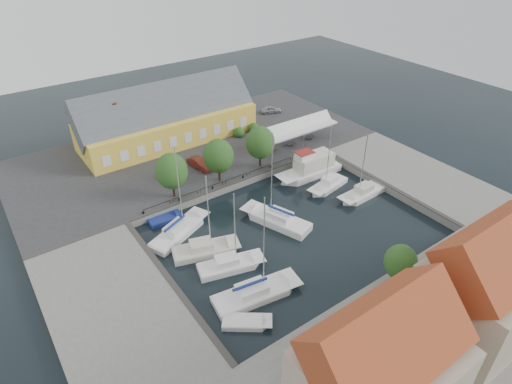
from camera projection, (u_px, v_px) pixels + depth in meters
ground at (284, 223)px, 53.40m from camera, size 140.00×140.00×0.00m
north_quay at (195, 150)px, 68.82m from camera, size 56.00×26.00×1.00m
west_quay at (118, 310)px, 41.13m from camera, size 12.00×24.00×1.00m
east_quay at (410, 175)px, 62.39m from camera, size 12.00×24.00×1.00m
south_bank at (428, 334)px, 38.80m from camera, size 56.00×14.00×1.00m
quay_edge_fittings at (262, 199)px, 56.07m from camera, size 56.00×24.72×0.40m
warehouse at (163, 120)px, 69.06m from camera, size 28.56×14.00×9.55m
tent_canopy at (297, 129)px, 68.04m from camera, size 14.00×4.00×2.83m
quay_trees at (218, 156)px, 57.94m from camera, size 18.20×4.20×6.30m
car_silver at (271, 110)px, 79.93m from camera, size 4.18×2.88×1.32m
car_red at (200, 164)px, 62.59m from camera, size 2.37×4.69×1.48m
center_sailboat at (277, 221)px, 53.28m from camera, size 5.70×9.55×12.72m
trawler at (311, 169)px, 62.77m from camera, size 10.57×3.43×5.00m
east_boat_a at (328, 186)px, 60.23m from camera, size 7.06×3.48×9.87m
east_boat_b at (362, 194)px, 58.43m from camera, size 7.42×2.71×10.12m
west_boat_a at (179, 232)px, 51.51m from camera, size 9.26×6.02×11.99m
west_boat_b at (204, 251)px, 48.71m from camera, size 8.08×4.81×10.66m
west_boat_c at (230, 266)px, 46.58m from camera, size 7.71×4.21×10.20m
west_boat_d at (255, 294)px, 43.13m from camera, size 9.65×4.18×12.40m
launch_sw at (246, 323)px, 40.32m from camera, size 4.84×4.24×0.98m
launch_nw at (165, 220)px, 53.80m from camera, size 4.35×1.80×0.88m
townhouses at (479, 299)px, 35.28m from camera, size 36.30×8.50×12.00m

